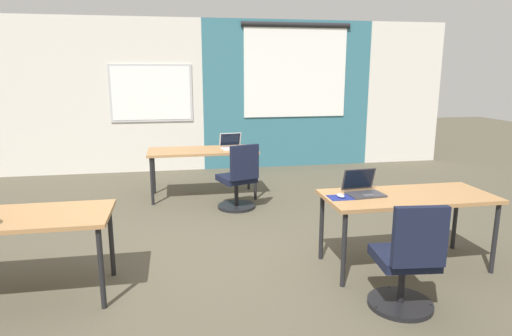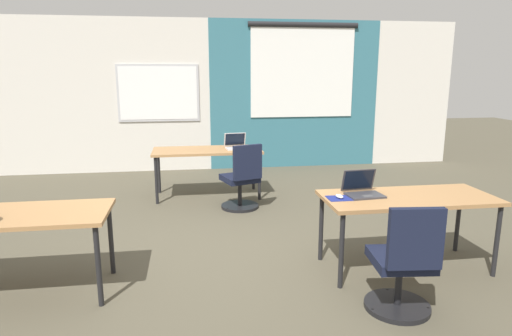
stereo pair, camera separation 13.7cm
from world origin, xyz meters
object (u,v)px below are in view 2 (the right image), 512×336
(laptop_near_right_inner, at_px, (363,190))
(laptop_far_right, at_px, (236,145))
(desk_near_left, at_px, (9,221))
(chair_far_right, at_px, (242,182))
(desk_far_center, at_px, (207,153))
(desk_near_right, at_px, (408,202))
(mouse_near_right_inner, at_px, (339,196))
(chair_near_right_inner, at_px, (403,269))

(laptop_near_right_inner, relative_size, laptop_far_right, 0.98)
(desk_near_left, relative_size, chair_far_right, 1.74)
(desk_far_center, bearing_deg, desk_near_right, -57.99)
(mouse_near_right_inner, height_order, chair_near_right_inner, chair_near_right_inner)
(desk_near_left, relative_size, chair_near_right_inner, 1.74)
(desk_far_center, distance_m, laptop_near_right_inner, 3.02)
(desk_far_center, bearing_deg, mouse_near_right_inner, -68.70)
(mouse_near_right_inner, bearing_deg, desk_near_right, -1.45)
(desk_near_right, height_order, mouse_near_right_inner, mouse_near_right_inner)
(laptop_near_right_inner, relative_size, chair_far_right, 0.39)
(desk_near_right, bearing_deg, desk_near_left, 180.00)
(laptop_far_right, distance_m, chair_far_right, 0.84)
(mouse_near_right_inner, bearing_deg, laptop_far_right, 102.95)
(desk_far_center, relative_size, chair_far_right, 1.74)
(chair_near_right_inner, bearing_deg, laptop_far_right, -69.93)
(desk_near_right, xyz_separation_m, laptop_far_right, (-1.31, 2.82, 0.11))
(desk_near_left, bearing_deg, laptop_near_right_inner, 1.82)
(mouse_near_right_inner, height_order, chair_far_right, chair_far_right)
(chair_near_right_inner, distance_m, laptop_far_right, 3.73)
(desk_near_right, height_order, desk_far_center, same)
(mouse_near_right_inner, bearing_deg, desk_far_center, 111.30)
(desk_near_right, relative_size, laptop_far_right, 4.42)
(chair_far_right, bearing_deg, desk_near_right, 104.05)
(mouse_near_right_inner, bearing_deg, chair_far_right, 107.59)
(laptop_near_right_inner, height_order, chair_far_right, laptop_near_right_inner)
(mouse_near_right_inner, relative_size, chair_near_right_inner, 0.12)
(desk_near_left, height_order, chair_far_right, chair_far_right)
(chair_far_right, bearing_deg, desk_far_center, -77.44)
(chair_near_right_inner, bearing_deg, laptop_near_right_inner, -83.96)
(desk_near_right, relative_size, laptop_near_right_inner, 4.50)
(desk_near_right, relative_size, chair_near_right_inner, 1.74)
(laptop_far_right, bearing_deg, desk_near_left, -134.02)
(laptop_near_right_inner, distance_m, chair_near_right_inner, 0.96)
(desk_near_left, bearing_deg, desk_far_center, 57.99)
(mouse_near_right_inner, height_order, laptop_far_right, laptop_far_right)
(desk_far_center, xyz_separation_m, mouse_near_right_inner, (1.08, -2.78, 0.08))
(desk_near_left, distance_m, desk_far_center, 3.30)
(desk_near_right, distance_m, laptop_near_right_inner, 0.44)
(desk_near_left, distance_m, mouse_near_right_inner, 2.84)
(desk_far_center, relative_size, laptop_far_right, 4.42)
(laptop_far_right, height_order, chair_far_right, laptop_far_right)
(chair_near_right_inner, height_order, laptop_far_right, laptop_far_right)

